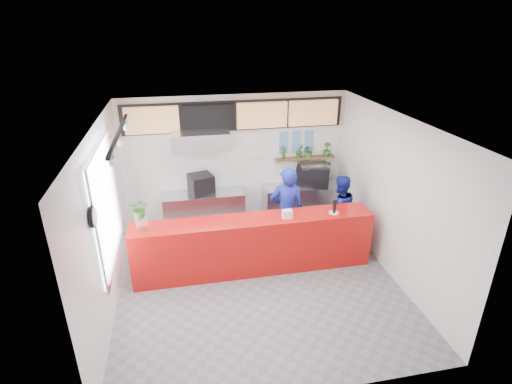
# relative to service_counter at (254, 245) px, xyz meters

# --- Properties ---
(floor) EXTENTS (5.00, 5.00, 0.00)m
(floor) POSITION_rel_service_counter_xyz_m (0.00, -0.40, -0.55)
(floor) COLOR slate
(floor) RESTS_ON ground
(ceiling) EXTENTS (5.00, 5.00, 0.00)m
(ceiling) POSITION_rel_service_counter_xyz_m (0.00, -0.40, 2.45)
(ceiling) COLOR silver
(wall_back) EXTENTS (5.00, 0.00, 5.00)m
(wall_back) POSITION_rel_service_counter_xyz_m (0.00, 2.10, 0.95)
(wall_back) COLOR white
(wall_back) RESTS_ON ground
(wall_left) EXTENTS (0.00, 5.00, 5.00)m
(wall_left) POSITION_rel_service_counter_xyz_m (-2.50, -0.40, 0.95)
(wall_left) COLOR white
(wall_left) RESTS_ON ground
(wall_right) EXTENTS (0.00, 5.00, 5.00)m
(wall_right) POSITION_rel_service_counter_xyz_m (2.50, -0.40, 0.95)
(wall_right) COLOR white
(wall_right) RESTS_ON ground
(service_counter) EXTENTS (4.50, 0.60, 1.10)m
(service_counter) POSITION_rel_service_counter_xyz_m (0.00, 0.00, 0.00)
(service_counter) COLOR #BA100D
(service_counter) RESTS_ON ground
(cream_band) EXTENTS (5.00, 0.02, 0.80)m
(cream_band) POSITION_rel_service_counter_xyz_m (0.00, 2.09, 2.05)
(cream_band) COLOR beige
(cream_band) RESTS_ON wall_back
(prep_bench) EXTENTS (1.80, 0.60, 0.90)m
(prep_bench) POSITION_rel_service_counter_xyz_m (-0.80, 1.80, -0.10)
(prep_bench) COLOR #B2B5BA
(prep_bench) RESTS_ON ground
(panini_oven) EXTENTS (0.60, 0.60, 0.44)m
(panini_oven) POSITION_rel_service_counter_xyz_m (-0.83, 1.80, 0.57)
(panini_oven) COLOR black
(panini_oven) RESTS_ON prep_bench
(extraction_hood) EXTENTS (1.20, 0.70, 0.35)m
(extraction_hood) POSITION_rel_service_counter_xyz_m (-0.80, 1.75, 1.60)
(extraction_hood) COLOR #B2B5BA
(extraction_hood) RESTS_ON ceiling
(hood_lip) EXTENTS (1.20, 0.69, 0.31)m
(hood_lip) POSITION_rel_service_counter_xyz_m (-0.80, 1.75, 1.40)
(hood_lip) COLOR #B2B5BA
(hood_lip) RESTS_ON ceiling
(right_bench) EXTENTS (1.80, 0.60, 0.90)m
(right_bench) POSITION_rel_service_counter_xyz_m (1.50, 1.80, -0.10)
(right_bench) COLOR #B2B5BA
(right_bench) RESTS_ON ground
(espresso_machine) EXTENTS (0.89, 0.78, 0.48)m
(espresso_machine) POSITION_rel_service_counter_xyz_m (1.75, 1.80, 0.59)
(espresso_machine) COLOR black
(espresso_machine) RESTS_ON right_bench
(espresso_tray) EXTENTS (0.68, 0.49, 0.06)m
(espresso_tray) POSITION_rel_service_counter_xyz_m (1.75, 1.80, 0.83)
(espresso_tray) COLOR #B6B8BD
(espresso_tray) RESTS_ON espresso_machine
(herb_shelf) EXTENTS (1.40, 0.18, 0.04)m
(herb_shelf) POSITION_rel_service_counter_xyz_m (1.60, 2.00, 0.95)
(herb_shelf) COLOR brown
(herb_shelf) RESTS_ON wall_back
(menu_board_far_left) EXTENTS (1.10, 0.10, 0.55)m
(menu_board_far_left) POSITION_rel_service_counter_xyz_m (-1.75, 1.98, 2.00)
(menu_board_far_left) COLOR tan
(menu_board_far_left) RESTS_ON wall_back
(menu_board_mid_left) EXTENTS (1.10, 0.10, 0.55)m
(menu_board_mid_left) POSITION_rel_service_counter_xyz_m (-0.59, 1.98, 2.00)
(menu_board_mid_left) COLOR black
(menu_board_mid_left) RESTS_ON wall_back
(menu_board_mid_right) EXTENTS (1.10, 0.10, 0.55)m
(menu_board_mid_right) POSITION_rel_service_counter_xyz_m (0.57, 1.98, 2.00)
(menu_board_mid_right) COLOR tan
(menu_board_mid_right) RESTS_ON wall_back
(menu_board_far_right) EXTENTS (1.10, 0.10, 0.55)m
(menu_board_far_right) POSITION_rel_service_counter_xyz_m (1.73, 1.98, 2.00)
(menu_board_far_right) COLOR tan
(menu_board_far_right) RESTS_ON wall_back
(soffit) EXTENTS (4.80, 0.04, 0.65)m
(soffit) POSITION_rel_service_counter_xyz_m (0.00, 2.06, 2.00)
(soffit) COLOR black
(soffit) RESTS_ON wall_back
(window_pane) EXTENTS (0.04, 2.20, 1.90)m
(window_pane) POSITION_rel_service_counter_xyz_m (-2.47, -0.10, 1.15)
(window_pane) COLOR silver
(window_pane) RESTS_ON wall_left
(window_frame) EXTENTS (0.03, 2.30, 2.00)m
(window_frame) POSITION_rel_service_counter_xyz_m (-2.45, -0.10, 1.15)
(window_frame) COLOR #B2B5BA
(window_frame) RESTS_ON wall_left
(wall_clock_rim) EXTENTS (0.05, 0.30, 0.30)m
(wall_clock_rim) POSITION_rel_service_counter_xyz_m (-2.46, -1.30, 1.50)
(wall_clock_rim) COLOR black
(wall_clock_rim) RESTS_ON wall_left
(wall_clock_face) EXTENTS (0.02, 0.26, 0.26)m
(wall_clock_face) POSITION_rel_service_counter_xyz_m (-2.43, -1.30, 1.50)
(wall_clock_face) COLOR white
(wall_clock_face) RESTS_ON wall_left
(track_rail) EXTENTS (0.05, 2.40, 0.04)m
(track_rail) POSITION_rel_service_counter_xyz_m (-2.10, -0.40, 2.39)
(track_rail) COLOR black
(track_rail) RESTS_ON ceiling
(dec_plate_a) EXTENTS (0.24, 0.03, 0.24)m
(dec_plate_a) POSITION_rel_service_counter_xyz_m (0.15, 2.07, 1.20)
(dec_plate_a) COLOR silver
(dec_plate_a) RESTS_ON wall_back
(dec_plate_b) EXTENTS (0.24, 0.03, 0.24)m
(dec_plate_b) POSITION_rel_service_counter_xyz_m (0.45, 2.07, 1.10)
(dec_plate_b) COLOR silver
(dec_plate_b) RESTS_ON wall_back
(dec_plate_c) EXTENTS (0.24, 0.03, 0.24)m
(dec_plate_c) POSITION_rel_service_counter_xyz_m (0.15, 2.07, 0.90)
(dec_plate_c) COLOR silver
(dec_plate_c) RESTS_ON wall_back
(dec_plate_d) EXTENTS (0.24, 0.03, 0.24)m
(dec_plate_d) POSITION_rel_service_counter_xyz_m (0.50, 2.07, 1.35)
(dec_plate_d) COLOR silver
(dec_plate_d) RESTS_ON wall_back
(photo_frame_a) EXTENTS (0.20, 0.02, 0.25)m
(photo_frame_a) POSITION_rel_service_counter_xyz_m (1.10, 2.08, 1.45)
(photo_frame_a) COLOR #598CBF
(photo_frame_a) RESTS_ON wall_back
(photo_frame_b) EXTENTS (0.20, 0.02, 0.25)m
(photo_frame_b) POSITION_rel_service_counter_xyz_m (1.40, 2.08, 1.45)
(photo_frame_b) COLOR #598CBF
(photo_frame_b) RESTS_ON wall_back
(photo_frame_c) EXTENTS (0.20, 0.02, 0.25)m
(photo_frame_c) POSITION_rel_service_counter_xyz_m (1.70, 2.08, 1.45)
(photo_frame_c) COLOR #598CBF
(photo_frame_c) RESTS_ON wall_back
(photo_frame_d) EXTENTS (0.20, 0.02, 0.25)m
(photo_frame_d) POSITION_rel_service_counter_xyz_m (1.10, 2.08, 1.20)
(photo_frame_d) COLOR #598CBF
(photo_frame_d) RESTS_ON wall_back
(photo_frame_e) EXTENTS (0.20, 0.02, 0.25)m
(photo_frame_e) POSITION_rel_service_counter_xyz_m (1.40, 2.08, 1.20)
(photo_frame_e) COLOR #598CBF
(photo_frame_e) RESTS_ON wall_back
(photo_frame_f) EXTENTS (0.20, 0.02, 0.25)m
(photo_frame_f) POSITION_rel_service_counter_xyz_m (1.70, 2.08, 1.20)
(photo_frame_f) COLOR #598CBF
(photo_frame_f) RESTS_ON wall_back
(staff_center) EXTENTS (0.76, 0.58, 1.87)m
(staff_center) POSITION_rel_service_counter_xyz_m (0.77, 0.52, 0.38)
(staff_center) COLOR navy
(staff_center) RESTS_ON ground
(staff_right) EXTENTS (0.84, 0.69, 1.55)m
(staff_right) POSITION_rel_service_counter_xyz_m (1.94, 0.62, 0.23)
(staff_right) COLOR navy
(staff_right) RESTS_ON ground
(herb_a) EXTENTS (0.17, 0.13, 0.31)m
(herb_a) POSITION_rel_service_counter_xyz_m (1.08, 2.00, 1.12)
(herb_a) COLOR #306824
(herb_a) RESTS_ON herb_shelf
(herb_b) EXTENTS (0.20, 0.18, 0.32)m
(herb_b) POSITION_rel_service_counter_xyz_m (1.46, 2.00, 1.13)
(herb_b) COLOR #306824
(herb_b) RESTS_ON herb_shelf
(herb_c) EXTENTS (0.28, 0.25, 0.31)m
(herb_c) POSITION_rel_service_counter_xyz_m (1.69, 2.00, 1.12)
(herb_c) COLOR #306824
(herb_c) RESTS_ON herb_shelf
(herb_d) EXTENTS (0.23, 0.22, 0.31)m
(herb_d) POSITION_rel_service_counter_xyz_m (2.13, 2.00, 1.13)
(herb_d) COLOR #306824
(herb_d) RESTS_ON herb_shelf
(glass_vase) EXTENTS (0.27, 0.27, 0.25)m
(glass_vase) POSITION_rel_service_counter_xyz_m (-1.99, -0.01, 0.68)
(glass_vase) COLOR white
(glass_vase) RESTS_ON service_counter
(basil_vase) EXTENTS (0.41, 0.38, 0.37)m
(basil_vase) POSITION_rel_service_counter_xyz_m (-1.99, -0.01, 0.96)
(basil_vase) COLOR #306824
(basil_vase) RESTS_ON glass_vase
(napkin_holder) EXTENTS (0.19, 0.13, 0.16)m
(napkin_holder) POSITION_rel_service_counter_xyz_m (0.61, -0.09, 0.63)
(napkin_holder) COLOR white
(napkin_holder) RESTS_ON service_counter
(white_plate) EXTENTS (0.23, 0.23, 0.01)m
(white_plate) POSITION_rel_service_counter_xyz_m (1.53, -0.07, 0.56)
(white_plate) COLOR white
(white_plate) RESTS_ON service_counter
(pepper_mill) EXTENTS (0.07, 0.07, 0.25)m
(pepper_mill) POSITION_rel_service_counter_xyz_m (1.53, -0.07, 0.69)
(pepper_mill) COLOR black
(pepper_mill) RESTS_ON white_plate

